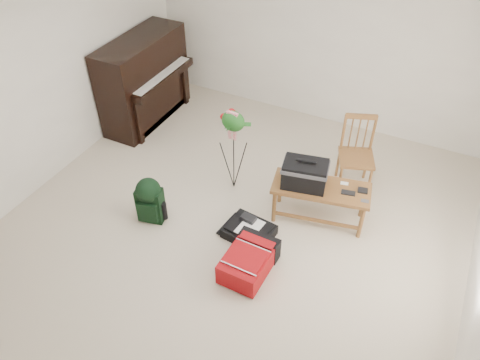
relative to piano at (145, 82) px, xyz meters
The scene contains 11 objects.
floor 2.77m from the piano, 36.20° to the right, with size 5.00×5.50×0.01m, color beige.
ceiling 3.31m from the piano, 36.20° to the right, with size 5.00×5.50×0.01m, color white.
wall_back 2.55m from the piano, 27.74° to the left, with size 5.00×0.04×2.50m, color white.
wall_left 1.76m from the piano, 101.09° to the right, with size 0.04×5.50×2.50m, color white.
piano is the anchor object (origin of this frame).
bench 3.01m from the piano, 17.82° to the right, with size 1.15×0.64×0.83m.
dining_chair 3.19m from the piano, ahead, with size 0.53×0.53×0.95m.
red_suitcase 3.27m from the piano, 36.22° to the right, with size 0.45×0.65×0.27m.
black_duffel 2.89m from the piano, 32.21° to the right, with size 0.56×0.47×0.22m.
green_backpack 2.21m from the piano, 54.35° to the right, with size 0.33×0.30×0.58m.
flower_stand 2.05m from the piano, 24.35° to the right, with size 0.38×0.38×1.14m.
Camera 1 is at (1.73, -3.17, 3.92)m, focal length 35.00 mm.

